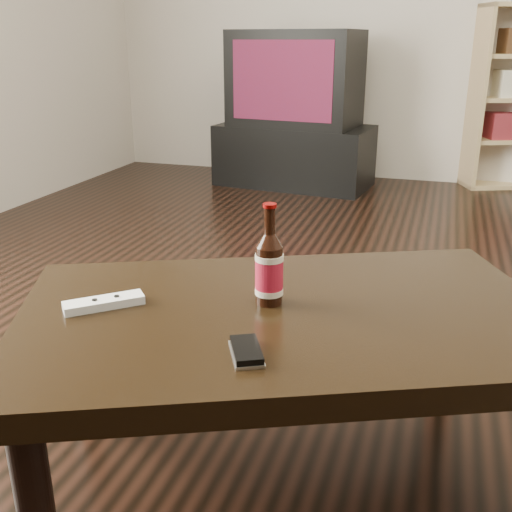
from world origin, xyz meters
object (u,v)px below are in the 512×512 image
(beer_bottle, at_px, (269,269))
(phone, at_px, (246,351))
(tv, at_px, (296,79))
(coffee_table, at_px, (286,333))
(remote, at_px, (104,303))
(tv_stand, at_px, (294,155))

(beer_bottle, distance_m, phone, 0.25)
(tv, bearing_deg, coffee_table, -69.63)
(phone, relative_size, remote, 0.74)
(beer_bottle, xyz_separation_m, phone, (0.03, -0.24, -0.07))
(phone, xyz_separation_m, remote, (-0.36, 0.11, 0.00))
(tv, distance_m, phone, 3.23)
(tv, bearing_deg, remote, -77.05)
(tv_stand, height_order, phone, phone)
(phone, bearing_deg, coffee_table, 58.27)
(coffee_table, distance_m, phone, 0.23)
(tv_stand, height_order, remote, remote)
(tv_stand, xyz_separation_m, remote, (0.33, -3.04, 0.23))
(tv, height_order, phone, tv)
(tv_stand, height_order, beer_bottle, beer_bottle)
(tv_stand, distance_m, coffee_table, 3.02)
(coffee_table, bearing_deg, phone, -94.74)
(tv_stand, relative_size, coffee_table, 0.79)
(tv_stand, bearing_deg, tv, -90.00)
(tv, height_order, coffee_table, tv)
(tv_stand, distance_m, phone, 3.23)
(phone, bearing_deg, remote, 136.33)
(tv_stand, relative_size, remote, 6.54)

